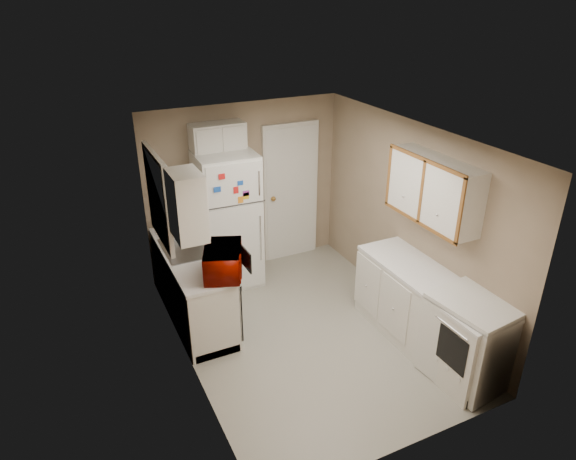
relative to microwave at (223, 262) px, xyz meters
name	(u,v)px	position (x,y,z in m)	size (l,w,h in m)	color
floor	(306,332)	(0.90, -0.26, -1.05)	(3.80, 3.80, 0.00)	#B2B0A3
ceiling	(310,137)	(0.90, -0.26, 1.35)	(3.80, 3.80, 0.00)	white
wall_left	(183,271)	(-0.50, -0.26, 0.15)	(3.80, 3.80, 0.00)	gray
wall_right	(410,221)	(2.30, -0.26, 0.15)	(3.80, 3.80, 0.00)	gray
wall_back	(245,188)	(0.90, 1.64, 0.15)	(2.80, 2.80, 0.00)	gray
wall_front	(418,340)	(0.90, -2.16, 0.15)	(2.80, 2.80, 0.00)	gray
left_counter	(193,286)	(-0.20, 0.64, -0.60)	(0.60, 1.80, 0.90)	silver
dishwasher	(232,302)	(0.09, 0.04, -0.56)	(0.03, 0.58, 0.72)	black
sink	(187,251)	(-0.20, 0.79, -0.19)	(0.54, 0.74, 0.16)	gray
microwave	(223,262)	(0.00, 0.00, 0.00)	(0.32, 0.58, 0.39)	#860B00
soap_bottle	(175,230)	(-0.25, 1.13, -0.05)	(0.09, 0.10, 0.21)	white
window_blinds	(159,198)	(-0.46, 0.79, 0.55)	(0.10, 0.98, 1.08)	silver
upper_cabinet_left	(187,206)	(-0.35, -0.04, 0.75)	(0.30, 0.45, 0.70)	silver
refrigerator	(228,219)	(0.51, 1.30, -0.12)	(0.77, 0.74, 1.86)	white
cabinet_over_fridge	(218,138)	(0.50, 1.49, 0.95)	(0.70, 0.30, 0.40)	silver
interior_door	(291,193)	(1.60, 1.60, -0.03)	(0.86, 0.06, 2.08)	white
right_counter	(426,313)	(2.00, -1.06, -0.60)	(0.60, 2.00, 0.90)	silver
stove	(469,340)	(2.04, -1.68, -0.57)	(0.64, 0.79, 0.97)	white
upper_cabinet_right	(434,190)	(2.15, -0.76, 0.75)	(0.30, 1.20, 0.70)	silver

